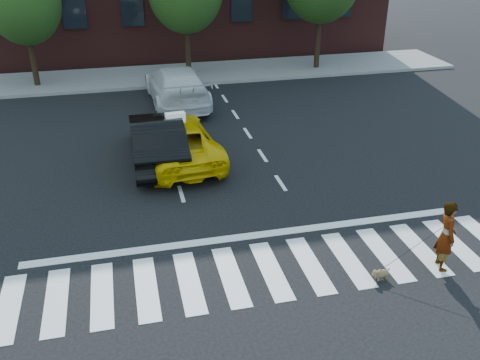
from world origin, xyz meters
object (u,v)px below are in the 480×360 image
object	(u,v)px
white_suv	(177,85)
woman	(446,236)
black_sedan	(157,139)
dog	(380,273)
taxi	(176,140)

from	to	relation	value
white_suv	woman	bearing A→B (deg)	106.15
black_sedan	white_suv	world-z (taller)	white_suv
woman	dog	bearing A→B (deg)	106.38
taxi	woman	bearing A→B (deg)	118.96
taxi	black_sedan	size ratio (longest dim) A/B	1.05
dog	woman	bearing A→B (deg)	-4.01
black_sedan	white_suv	size ratio (longest dim) A/B	0.86
white_suv	dog	bearing A→B (deg)	99.64
taxi	woman	size ratio (longest dim) A/B	2.90
taxi	woman	world-z (taller)	woman
taxi	black_sedan	bearing A→B (deg)	-6.11
taxi	black_sedan	xyz separation A→B (m)	(-0.65, 0.00, 0.09)
taxi	black_sedan	world-z (taller)	black_sedan
white_suv	dog	distance (m)	14.28
white_suv	woman	size ratio (longest dim) A/B	3.21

